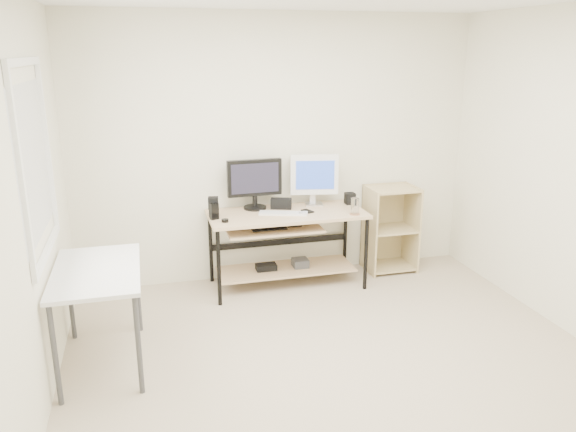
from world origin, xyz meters
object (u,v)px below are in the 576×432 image
Objects in this scene: side_table at (97,280)px; white_imac at (314,176)px; black_monitor at (255,181)px; audio_controller at (214,211)px; shelf_unit at (389,228)px; desk at (284,233)px.

white_imac reaches higher than side_table.
white_imac reaches higher than black_monitor.
shelf_unit is at bearing -14.32° from audio_controller.
white_imac reaches higher than desk.
black_monitor is (-0.24, 0.20, 0.49)m from desk.
shelf_unit reaches higher than desk.
audio_controller reaches higher than shelf_unit.
desk is at bearing 32.65° from side_table.
black_monitor reaches higher than shelf_unit.
side_table is at bearing -154.94° from audio_controller.
black_monitor reaches higher than audio_controller.
desk is at bearing -172.23° from shelf_unit.
black_monitor is (-1.42, 0.04, 0.58)m from shelf_unit.
black_monitor is at bearing 9.76° from audio_controller.
desk and side_table have the same top height.
black_monitor is 0.60m from white_imac.
audio_controller is (-0.43, -0.26, -0.20)m from black_monitor.
black_monitor is at bearing 41.88° from side_table.
desk is 2.94× the size of white_imac.
black_monitor reaches higher than desk.
black_monitor reaches higher than side_table.
side_table is at bearing -156.67° from shelf_unit.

